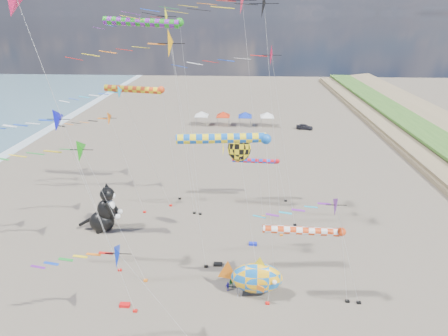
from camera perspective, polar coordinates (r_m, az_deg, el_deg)
delta_kite_0 at (r=29.33m, az=-11.44°, el=18.90°), size 10.99×2.40×22.91m
delta_kite_1 at (r=31.52m, az=-23.68°, el=1.66°), size 12.86×2.22×14.34m
delta_kite_2 at (r=25.25m, az=-15.90°, el=-13.73°), size 10.00×2.01×10.03m
delta_kite_3 at (r=44.00m, az=-17.09°, el=11.43°), size 11.09×1.73×16.32m
delta_kite_4 at (r=39.88m, az=-11.47°, el=22.76°), size 10.39×2.31×24.72m
delta_kite_5 at (r=38.33m, az=2.48°, el=25.50°), size 14.52×3.17×26.65m
delta_kite_7 at (r=43.36m, az=-18.49°, el=6.92°), size 8.76×1.83×13.29m
delta_kite_8 at (r=28.46m, az=14.80°, el=-5.65°), size 9.78×1.75×11.36m
delta_kite_9 at (r=36.86m, az=5.44°, el=17.46°), size 13.58×2.23×21.15m
delta_kite_10 at (r=32.44m, az=-25.55°, el=6.96°), size 9.41×2.13×16.96m
delta_kite_11 at (r=34.43m, az=5.96°, el=24.87°), size 14.81×2.91×26.13m
windsock_0 at (r=46.22m, az=5.46°, el=1.13°), size 7.63×0.63×6.32m
windsock_1 at (r=39.88m, az=-12.69°, el=22.07°), size 9.70×0.87×23.38m
windsock_2 at (r=45.23m, az=-14.06°, el=12.27°), size 8.67×0.87×15.67m
windsock_3 at (r=28.82m, az=0.41°, el=4.76°), size 9.06×0.88×14.80m
windsock_4 at (r=29.82m, az=13.28°, el=-10.01°), size 8.13×0.71×7.84m
angelfish_kite at (r=33.08m, az=2.15°, el=3.00°), size 3.74×3.02×13.38m
cat_inflatable at (r=43.42m, az=-19.22°, el=-6.16°), size 4.59×2.56×5.98m
fish_inflatable at (r=32.96m, az=5.25°, el=-17.44°), size 6.26×2.77×4.41m
person_adult at (r=33.52m, az=2.56°, el=-19.19°), size 0.65×0.43×1.75m
child_green at (r=34.59m, az=1.26°, el=-18.20°), size 0.59×0.48×1.14m
child_blue at (r=34.37m, az=0.61°, el=-18.74°), size 0.59×0.51×0.96m
kite_bag_0 at (r=34.33m, az=-15.88°, el=-20.71°), size 0.90×0.44×0.30m
kite_bag_2 at (r=37.25m, az=-0.99°, el=-15.43°), size 0.90×0.44×0.30m
kite_bag_3 at (r=40.12m, az=4.74°, el=-12.25°), size 0.90×0.44×0.30m
tent_row at (r=80.54m, az=1.68°, el=9.07°), size 19.20×4.20×3.80m
parked_car at (r=80.52m, az=13.00°, el=6.59°), size 3.87×2.14×1.24m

